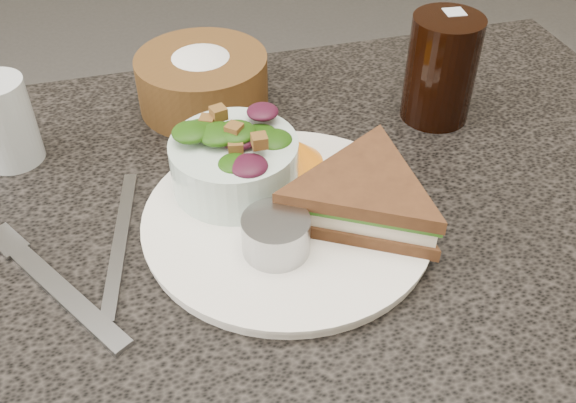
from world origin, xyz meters
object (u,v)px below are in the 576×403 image
at_px(sandwich, 364,197).
at_px(dressing_ramekin, 276,235).
at_px(bread_basket, 202,73).
at_px(water_glass, 4,122).
at_px(salad_bowl, 234,156).
at_px(dinner_plate, 288,220).
at_px(cola_glass, 442,65).

relative_size(sandwich, dressing_ramekin, 2.88).
relative_size(bread_basket, water_glass, 1.63).
bearing_deg(bread_basket, dressing_ramekin, -86.20).
relative_size(dressing_ramekin, water_glass, 0.64).
bearing_deg(dressing_ramekin, salad_bowl, 99.10).
relative_size(salad_bowl, water_glass, 1.33).
bearing_deg(water_glass, dinner_plate, -35.00).
relative_size(dinner_plate, salad_bowl, 2.19).
height_order(dinner_plate, bread_basket, bread_basket).
xyz_separation_m(bread_basket, cola_glass, (0.27, -0.10, 0.02)).
bearing_deg(dressing_ramekin, sandwich, 13.90).
height_order(sandwich, salad_bowl, salad_bowl).
bearing_deg(cola_glass, dressing_ramekin, -143.12).
bearing_deg(bread_basket, sandwich, -66.69).
xyz_separation_m(dinner_plate, dressing_ramekin, (-0.02, -0.04, 0.02)).
bearing_deg(water_glass, bread_basket, 13.51).
distance_m(salad_bowl, water_glass, 0.26).
height_order(salad_bowl, dressing_ramekin, salad_bowl).
distance_m(bread_basket, water_glass, 0.23).
bearing_deg(salad_bowl, bread_basket, 90.75).
xyz_separation_m(dinner_plate, salad_bowl, (-0.04, 0.06, 0.04)).
bearing_deg(dinner_plate, dressing_ramekin, -118.27).
bearing_deg(cola_glass, water_glass, 174.86).
relative_size(bread_basket, cola_glass, 1.15).
bearing_deg(dinner_plate, salad_bowl, 123.79).
distance_m(sandwich, cola_glass, 0.23).
xyz_separation_m(salad_bowl, water_glass, (-0.23, 0.13, -0.00)).
xyz_separation_m(sandwich, cola_glass, (0.15, 0.16, 0.03)).
bearing_deg(sandwich, dressing_ramekin, -136.04).
xyz_separation_m(sandwich, salad_bowl, (-0.11, 0.08, 0.01)).
relative_size(dinner_plate, bread_basket, 1.78).
distance_m(dressing_ramekin, cola_glass, 0.31).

